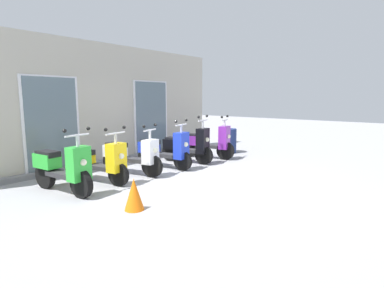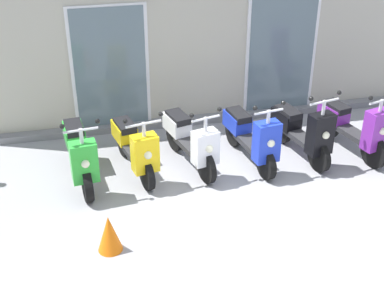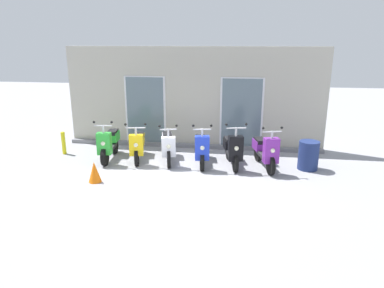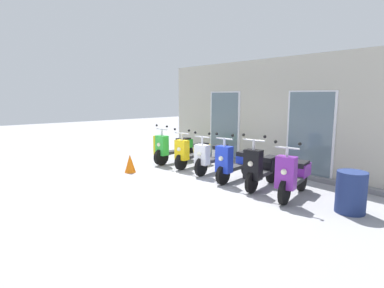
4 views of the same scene
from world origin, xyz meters
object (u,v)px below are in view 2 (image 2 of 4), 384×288
at_px(traffic_cone, 109,233).
at_px(scooter_white, 190,139).
at_px(scooter_green, 80,154).
at_px(scooter_blue, 251,136).
at_px(scooter_black, 303,130).
at_px(scooter_purple, 354,126).
at_px(scooter_yellow, 134,146).

bearing_deg(traffic_cone, scooter_white, 51.46).
bearing_deg(scooter_white, scooter_green, -176.62).
relative_size(scooter_blue, scooter_black, 1.05).
xyz_separation_m(scooter_blue, traffic_cone, (-2.44, -1.72, -0.22)).
distance_m(scooter_white, scooter_blue, 0.99).
xyz_separation_m(scooter_white, scooter_blue, (0.99, -0.11, -0.00)).
relative_size(scooter_black, scooter_purple, 0.94).
distance_m(scooter_blue, traffic_cone, 3.00).
height_order(scooter_blue, traffic_cone, scooter_blue).
relative_size(scooter_yellow, scooter_blue, 0.98).
xyz_separation_m(scooter_white, traffic_cone, (-1.46, -1.83, -0.22)).
bearing_deg(scooter_black, traffic_cone, -152.93).
height_order(scooter_green, scooter_blue, scooter_green).
bearing_deg(scooter_purple, scooter_black, 177.21).
relative_size(scooter_white, traffic_cone, 3.11).
relative_size(scooter_green, scooter_white, 1.01).
distance_m(scooter_white, traffic_cone, 2.35).
distance_m(scooter_purple, traffic_cone, 4.52).
relative_size(scooter_yellow, traffic_cone, 3.04).
relative_size(scooter_green, scooter_black, 1.06).
bearing_deg(scooter_yellow, scooter_white, 0.09).
bearing_deg(scooter_green, scooter_yellow, 6.84).
height_order(scooter_black, traffic_cone, scooter_black).
relative_size(scooter_green, scooter_yellow, 1.04).
bearing_deg(scooter_purple, scooter_white, 176.27).
height_order(scooter_yellow, scooter_blue, scooter_blue).
xyz_separation_m(scooter_white, scooter_purple, (2.75, -0.18, 0.02)).
height_order(scooter_white, scooter_purple, scooter_purple).
height_order(scooter_green, scooter_white, scooter_green).
bearing_deg(scooter_purple, scooter_green, 179.02).
distance_m(scooter_white, scooter_black, 1.86).
bearing_deg(scooter_black, scooter_green, 179.47).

